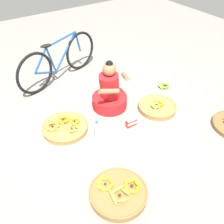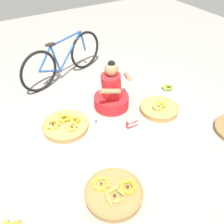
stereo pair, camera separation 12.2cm
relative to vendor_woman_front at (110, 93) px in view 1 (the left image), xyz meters
The scene contains 9 objects.
ground_plane 0.48m from the vendor_woman_front, 134.50° to the right, with size 10.00×10.00×0.00m, color gray.
vendor_woman_front is the anchor object (origin of this frame).
bicycle_leaning 1.17m from the vendor_woman_front, 103.57° to the left, with size 1.63×0.58×0.73m.
banana_basket_mid_right 0.73m from the vendor_woman_front, 40.23° to the right, with size 0.56×0.56×0.15m.
banana_basket_mid_left 0.82m from the vendor_woman_front, behind, with size 0.62×0.62×0.14m.
banana_basket_near_vendor 1.55m from the vendor_woman_front, 119.98° to the right, with size 0.61×0.61×0.17m.
loose_bananas_back_right 1.07m from the vendor_woman_front, ahead, with size 0.19×0.19×0.08m.
water_bottle 0.73m from the vendor_woman_front, 136.18° to the right, with size 0.06×0.06×0.31m.
packet_carton_stack 0.56m from the vendor_woman_front, 88.46° to the right, with size 0.18×0.07×0.12m.
Camera 1 is at (-1.38, -2.27, 2.35)m, focal length 40.68 mm.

